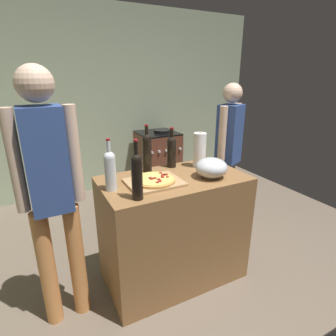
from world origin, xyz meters
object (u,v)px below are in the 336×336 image
Objects in this scene: pizza at (154,180)px; person_in_red at (228,150)px; mixing_bowl at (211,168)px; stove at (158,160)px; wine_bottle_dark at (172,150)px; person_in_stripes at (51,187)px; wine_bottle_amber at (147,151)px; wine_bottle_clear at (110,169)px; paper_towel_roll at (200,150)px; wine_bottle_green at (137,174)px.

person_in_red is (1.06, 0.46, -0.02)m from pizza.
mixing_bowl is 0.28× the size of stove.
person_in_stripes is at bearing -165.23° from wine_bottle_dark.
wine_bottle_amber is 1.95m from stove.
person_in_red reaches higher than wine_bottle_clear.
wine_bottle_clear is 0.66m from wine_bottle_dark.
wine_bottle_amber reaches higher than mixing_bowl.
wine_bottle_amber is at bearing -117.64° from stove.
wine_bottle_dark is 0.20× the size of person_in_stripes.
person_in_red reaches higher than wine_bottle_amber.
paper_towel_roll reaches higher than mixing_bowl.
wine_bottle_green is at bearing -137.40° from pizza.
mixing_bowl is 0.53m from wine_bottle_amber.
stove is at bearing 49.30° from person_in_stripes.
paper_towel_roll is 0.33× the size of stove.
person_in_stripes reaches higher than mixing_bowl.
pizza is at bearing 42.60° from wine_bottle_green.
person_in_red is (1.37, 0.43, -0.15)m from wine_bottle_clear.
person_in_red is (0.77, 0.18, -0.14)m from wine_bottle_dark.
wine_bottle_amber is at bearing 32.46° from wine_bottle_clear.
paper_towel_roll is at bearing -11.60° from wine_bottle_amber.
mixing_bowl is 1.16m from person_in_stripes.
pizza is 0.91× the size of wine_bottle_dark.
wine_bottle_green is at bearing -170.88° from mixing_bowl.
stove is (0.46, 1.97, -0.56)m from mixing_bowl.
paper_towel_roll is 0.76× the size of wine_bottle_green.
wine_bottle_amber is at bearing 138.17° from mixing_bowl.
wine_bottle_clear is 1.45m from person_in_red.
stove is at bearing 76.85° from paper_towel_roll.
mixing_bowl reaches higher than pizza.
wine_bottle_green reaches higher than stove.
wine_bottle_amber is (-0.39, 0.35, 0.10)m from mixing_bowl.
wine_bottle_clear is 0.23× the size of person_in_red.
paper_towel_roll reaches higher than stove.
paper_towel_roll is at bearing 77.37° from mixing_bowl.
wine_bottle_amber is at bearing 18.10° from person_in_stripes.
pizza is at bearing -102.55° from wine_bottle_amber.
wine_bottle_green is at bearing -62.87° from wine_bottle_clear.
wine_bottle_dark is (-0.22, 0.11, 0.00)m from paper_towel_roll.
stove is (0.40, 1.72, -0.63)m from paper_towel_roll.
wine_bottle_green is 2.45m from stove.
pizza is 0.18× the size of person_in_stripes.
pizza is at bearing -156.64° from person_in_red.
person_in_stripes is at bearing -166.04° from person_in_red.
wine_bottle_green is at bearing -152.97° from person_in_red.
person_in_stripes is (-1.21, -0.16, -0.05)m from paper_towel_roll.
stove is 2.54m from person_in_stripes.
wine_bottle_amber reaches higher than paper_towel_roll.
wine_bottle_green is at bearing -22.58° from person_in_stripes.
mixing_bowl is (0.45, -0.08, 0.05)m from pizza.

